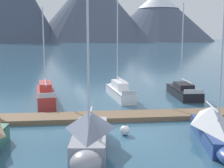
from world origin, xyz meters
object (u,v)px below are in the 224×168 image
Objects in this scene: sailboat_mid_dock_port at (45,94)px; sailboat_far_berth at (118,91)px; sailboat_mid_dock_starboard at (90,133)px; sailboat_outer_slip at (214,126)px; sailboat_end_of_dock at (182,90)px; mooring_buoy_channel_marker at (125,130)px.

sailboat_far_berth is (6.21, 1.50, -0.09)m from sailboat_mid_dock_port.
sailboat_far_berth is (2.63, 12.75, -0.29)m from sailboat_mid_dock_starboard.
sailboat_mid_dock_port is 14.46m from sailboat_outer_slip.
sailboat_far_berth reaches higher than sailboat_mid_dock_port.
sailboat_mid_dock_port is 0.92× the size of sailboat_far_berth.
sailboat_far_berth is at bearing -179.44° from sailboat_end_of_dock.
mooring_buoy_channel_marker is (5.52, -9.05, -0.39)m from sailboat_mid_dock_port.
sailboat_mid_dock_port is at bearing 133.57° from sailboat_outer_slip.
sailboat_outer_slip is 13.40× the size of mooring_buoy_channel_marker.
sailboat_far_berth is 1.02× the size of sailboat_end_of_dock.
mooring_buoy_channel_marker is (-6.52, -10.61, -0.23)m from sailboat_end_of_dock.
sailboat_outer_slip is at bearing -46.43° from sailboat_mid_dock_port.
mooring_buoy_channel_marker is (1.94, 2.20, -0.60)m from sailboat_mid_dock_starboard.
sailboat_outer_slip is (9.97, -10.48, 0.16)m from sailboat_mid_dock_port.
sailboat_far_berth reaches higher than sailboat_end_of_dock.
sailboat_end_of_dock is (2.08, 12.04, -0.33)m from sailboat_outer_slip.
sailboat_mid_dock_starboard is 0.97× the size of sailboat_outer_slip.
sailboat_mid_dock_port is 0.93× the size of sailboat_end_of_dock.
mooring_buoy_channel_marker is (-0.69, -10.55, -0.30)m from sailboat_far_berth.
sailboat_mid_dock_starboard is at bearing -101.66° from sailboat_far_berth.
sailboat_mid_dock_starboard is 15.36m from sailboat_end_of_dock.
sailboat_mid_dock_starboard is 12.94× the size of mooring_buoy_channel_marker.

